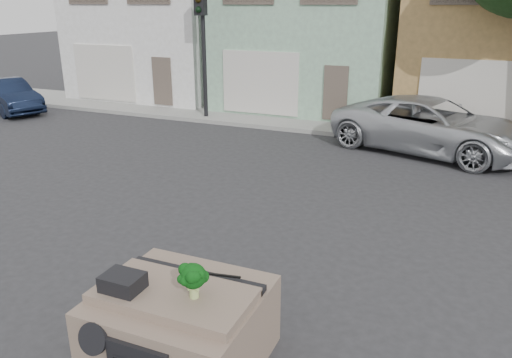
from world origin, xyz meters
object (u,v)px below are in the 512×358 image
Objects in this scene: traffic_signal at (203,54)px; silver_pickup at (428,152)px; navy_sedan at (11,112)px; broccoli at (194,281)px.

silver_pickup is at bearing -7.79° from traffic_signal.
silver_pickup reaches higher than navy_sedan.
silver_pickup is 13.39× the size of broccoli.
broccoli is at bearing -61.77° from traffic_signal.
traffic_signal reaches higher than silver_pickup.
traffic_signal is at bearing -55.33° from navy_sedan.
broccoli is at bearing -172.25° from silver_pickup.
traffic_signal is at bearing 98.64° from silver_pickup.
silver_pickup is (16.92, 0.71, 0.00)m from navy_sedan.
traffic_signal is 14.42m from broccoli.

